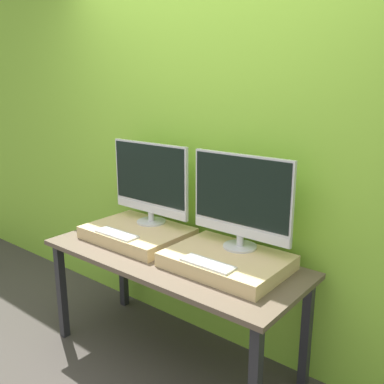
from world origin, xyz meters
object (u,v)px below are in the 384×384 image
Objects in this scene: keyboard_left at (117,234)px; keyboard_right at (208,263)px; monitor_left at (150,181)px; monitor_right at (241,199)px.

keyboard_left is 1.00× the size of keyboard_right.
monitor_left is 0.71m from monitor_right.
keyboard_left is 0.71m from keyboard_right.
keyboard_left and keyboard_right have the same top height.
keyboard_right is (-0.00, -0.31, -0.28)m from monitor_right.
keyboard_right is (0.71, -0.31, -0.28)m from monitor_left.
monitor_right reaches higher than keyboard_right.
monitor_left is 0.82m from keyboard_right.
monitor_right reaches higher than keyboard_left.
monitor_left reaches higher than keyboard_left.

